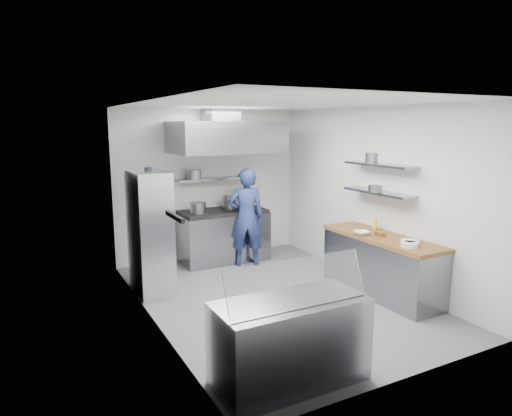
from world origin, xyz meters
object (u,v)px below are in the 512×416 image
gas_range (223,237)px  display_case (290,342)px  wire_rack (150,233)px  chef (246,217)px

gas_range → display_case: bearing=-105.0°
display_case → wire_rack: bearing=99.7°
chef → gas_range: bearing=-41.9°
chef → display_case: (-1.35, -3.63, -0.46)m
wire_rack → display_case: bearing=-80.3°
gas_range → wire_rack: 1.97m
chef → display_case: bearing=89.6°
wire_rack → display_case: 3.19m
chef → display_case: size_ratio=1.18×
wire_rack → display_case: size_ratio=1.23×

